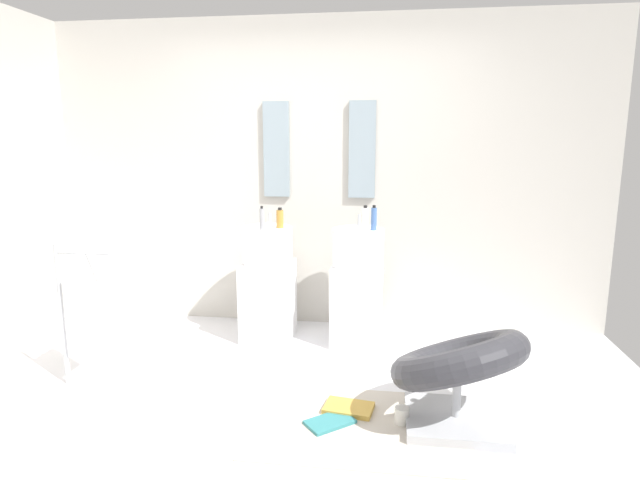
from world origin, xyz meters
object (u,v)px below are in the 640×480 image
pedestal_sink_left (268,283)px  coffee_mug (402,415)px  magazine_teal (330,422)px  soap_bottle_blue (374,219)px  towel_rack (82,294)px  magazine_ochre (349,408)px  lounge_chair (458,368)px  soap_bottle_amber (280,219)px  soap_bottle_grey (262,219)px  soap_bottle_white (365,219)px  pedestal_sink_right (357,286)px

pedestal_sink_left → coffee_mug: (1.06, -1.21, -0.40)m
coffee_mug → magazine_teal: bearing=-171.3°
magazine_teal → soap_bottle_blue: bearing=41.7°
towel_rack → magazine_ochre: size_ratio=3.32×
pedestal_sink_left → magazine_teal: 1.50m
lounge_chair → soap_bottle_amber: soap_bottle_amber is taller
coffee_mug → soap_bottle_grey: size_ratio=0.52×
magazine_ochre → towel_rack: bearing=-175.1°
magazine_teal → soap_bottle_white: 1.54m
pedestal_sink_left → magazine_teal: size_ratio=3.82×
towel_rack → coffee_mug: size_ratio=10.09×
lounge_chair → coffee_mug: bearing=-173.2°
pedestal_sink_left → soap_bottle_white: size_ratio=5.16×
lounge_chair → magazine_teal: bearing=-172.1°
soap_bottle_white → coffee_mug: bearing=-75.8°
magazine_ochre → soap_bottle_white: bearing=96.8°
pedestal_sink_right → soap_bottle_amber: soap_bottle_amber is taller
pedestal_sink_right → soap_bottle_white: soap_bottle_white is taller
soap_bottle_white → lounge_chair: bearing=-61.4°
magazine_teal → coffee_mug: bearing=-30.9°
magazine_teal → soap_bottle_grey: 1.65m
towel_rack → soap_bottle_blue: soap_bottle_blue is taller
lounge_chair → magazine_ochre: bearing=174.2°
magazine_teal → soap_bottle_blue: soap_bottle_blue is taller
lounge_chair → magazine_teal: size_ratio=4.12×
soap_bottle_grey → soap_bottle_white: bearing=1.9°
soap_bottle_amber → lounge_chair: bearing=-42.5°
soap_bottle_blue → soap_bottle_amber: bearing=179.4°
magazine_ochre → soap_bottle_amber: 1.59m
soap_bottle_blue → soap_bottle_white: soap_bottle_white is taller
soap_bottle_white → soap_bottle_grey: bearing=-178.1°
magazine_ochre → soap_bottle_white: 1.41m
lounge_chair → magazine_ochre: lounge_chair is taller
pedestal_sink_left → soap_bottle_blue: soap_bottle_blue is taller
pedestal_sink_right → magazine_ochre: bearing=-88.6°
soap_bottle_white → pedestal_sink_right: bearing=118.0°
pedestal_sink_right → magazine_teal: pedestal_sink_right is taller
pedestal_sink_left → soap_bottle_white: soap_bottle_white is taller
pedestal_sink_right → magazine_ochre: 1.20m
magazine_teal → soap_bottle_white: soap_bottle_white is taller
magazine_ochre → coffee_mug: coffee_mug is taller
towel_rack → magazine_ochre: 1.84m
soap_bottle_grey → soap_bottle_amber: size_ratio=1.15×
towel_rack → coffee_mug: towel_rack is taller
soap_bottle_blue → pedestal_sink_right: bearing=162.0°
coffee_mug → soap_bottle_white: bearing=104.2°
pedestal_sink_left → magazine_teal: bearing=-62.8°
pedestal_sink_left → coffee_mug: bearing=-48.8°
lounge_chair → magazine_teal: (-0.71, -0.10, -0.33)m
pedestal_sink_left → towel_rack: (-0.98, -1.00, 0.17)m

